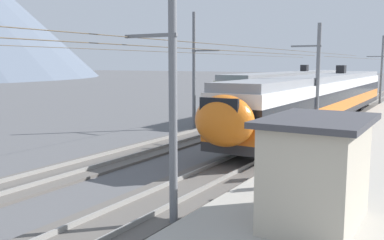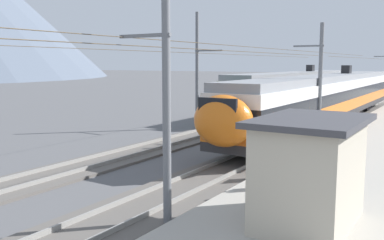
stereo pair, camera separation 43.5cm
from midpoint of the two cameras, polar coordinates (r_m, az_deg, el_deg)
name	(u,v)px [view 2 (the right image)]	position (r m, az deg, el deg)	size (l,w,h in m)	color
ground_plane	(259,166)	(19.90, 9.71, -6.16)	(400.00, 400.00, 0.00)	#565659
platform_slab	(369,176)	(18.62, 23.37, -7.02)	(120.00, 7.31, 0.40)	#A39E93
track_near	(242,162)	(20.22, 7.45, -5.69)	(120.00, 3.00, 0.28)	#5B5651
track_far	(147,149)	(23.15, -5.52, -3.95)	(120.00, 3.00, 0.28)	#5B5651
train_near_platform	(328,96)	(33.88, 18.26, 3.08)	(35.30, 3.00, 4.27)	#2D2D30
train_far_track	(295,88)	(44.30, 14.02, 4.22)	(30.28, 2.99, 4.27)	#2D2D30
catenary_mast_west	(164,94)	(11.91, -2.82, 3.53)	(40.05, 1.81, 7.43)	slate
catenary_mast_mid	(318,81)	(25.95, 17.15, 5.10)	(40.05, 1.81, 7.04)	slate
catenary_mast_far_side	(199,69)	(30.51, 1.30, 6.84)	(40.05, 2.22, 8.33)	slate
platform_sign	(309,133)	(17.75, 16.24, -1.69)	(0.70, 0.08, 2.07)	#59595B
passenger_walking	(287,161)	(15.17, 13.52, -5.40)	(0.53, 0.22, 1.69)	#383842
handbag_beside_passenger	(301,178)	(16.33, 15.22, -7.51)	(0.32, 0.18, 0.35)	black
potted_plant_platform_edge	(313,155)	(18.57, 16.68, -4.53)	(0.66, 0.66, 0.90)	brown
platform_shelter	(310,171)	(11.84, 16.68, -6.56)	(3.80, 2.58, 2.90)	#B7AD99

